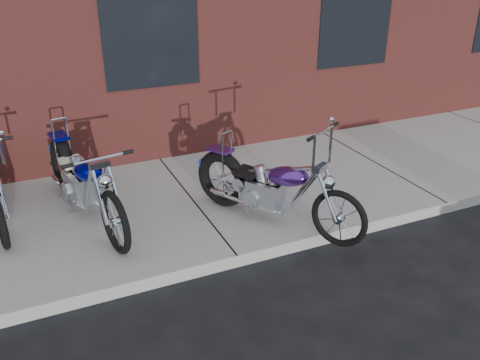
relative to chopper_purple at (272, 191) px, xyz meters
name	(u,v)px	position (x,y,z in m)	size (l,w,h in m)	color
ground	(237,267)	(-0.67, -0.51, -0.57)	(120.00, 120.00, 0.00)	black
sidewalk	(192,203)	(-0.67, 0.99, -0.50)	(22.00, 3.00, 0.15)	gray
chopper_purple	(272,191)	(0.00, 0.00, 0.00)	(1.24, 2.09, 1.31)	black
chopper_blue	(84,184)	(-2.00, 1.04, 0.03)	(0.72, 2.46, 1.08)	black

